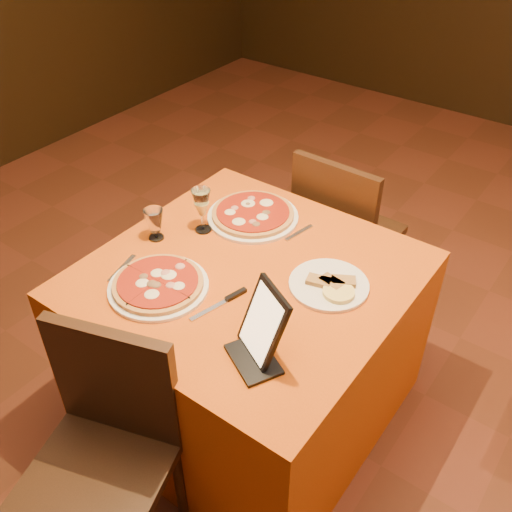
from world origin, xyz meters
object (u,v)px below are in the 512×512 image
Objects in this scene: chair_main_near at (95,478)px; wine_glass at (202,210)px; pizza_far at (253,215)px; pizza_near at (158,285)px; main_table at (249,344)px; chair_main_far at (349,233)px; tablet at (263,323)px; water_glass at (155,224)px.

wine_glass is (-0.30, 0.89, 0.39)m from chair_main_near.
wine_glass reaches higher than pizza_far.
chair_main_near is 0.65m from pizza_near.
chair_main_far reaches higher than main_table.
pizza_near is at bearing 80.68° from chair_main_far.
chair_main_near reaches higher than pizza_near.
pizza_far is at bearing 59.92° from wine_glass.
wine_glass is (-0.11, -0.19, 0.08)m from pizza_far.
tablet reaches higher than pizza_near.
wine_glass is at bearing 105.83° from pizza_near.
chair_main_far is at bearing 64.18° from water_glass.
pizza_far is at bearing 89.40° from pizza_near.
pizza_near is 0.31m from water_glass.
wine_glass reaches higher than main_table.
main_table is at bearing -19.06° from wine_glass.
tablet is at bearing 44.44° from chair_main_near.
chair_main_near and chair_main_far have the same top height.
water_glass is at bearing -123.41° from pizza_far.
chair_main_near is at bearing -90.04° from tablet.
tablet is (0.47, -0.02, 0.10)m from pizza_near.
main_table is 1.21× the size of chair_main_far.
pizza_near is (-0.20, -1.07, 0.31)m from chair_main_far.
tablet is at bearing 104.95° from chair_main_far.
wine_glass is 1.46× the size of water_glass.
main_table is at bearing -56.33° from pizza_far.
chair_main_far is (0.00, 1.60, 0.00)m from chair_main_near.
chair_main_near is 0.71m from tablet.
pizza_near is 0.55m from pizza_far.
pizza_near is at bearing 92.81° from chair_main_near.
tablet reaches higher than chair_main_near.
wine_glass is (-0.30, 0.10, 0.47)m from main_table.
water_glass is (-0.42, -0.86, 0.36)m from chair_main_far.
tablet is at bearing -46.26° from main_table.
chair_main_near is at bearing -69.34° from pizza_near.
main_table is at bearing 72.15° from chair_main_near.
water_glass is (-0.42, -0.04, 0.44)m from main_table.
water_glass is 0.72m from tablet.
pizza_near reaches higher than main_table.
chair_main_far is 1.20m from tablet.
chair_main_near reaches higher than water_glass.
pizza_far is at bearing 123.67° from main_table.
tablet is (0.68, -0.23, 0.06)m from water_glass.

